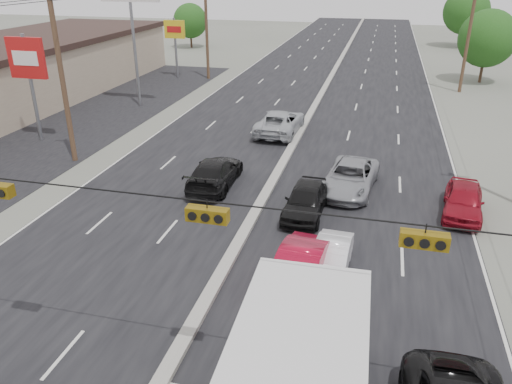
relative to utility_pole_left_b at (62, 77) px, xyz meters
The scene contains 20 objects.
ground 20.18m from the utility_pole_left_b, 50.19° to the right, with size 200.00×200.00×0.00m, color #606356.
road_surface 20.18m from the utility_pole_left_b, 50.19° to the left, with size 20.00×160.00×0.02m, color black.
center_median 20.16m from the utility_pole_left_b, 50.19° to the left, with size 0.50×160.00×0.20m, color gray.
parking_lot 12.10m from the utility_pole_left_b, 114.23° to the left, with size 10.00×42.00×0.02m, color black.
utility_pole_left_b is the anchor object (origin of this frame).
utility_pole_left_c 25.00m from the utility_pole_left_b, 90.00° to the left, with size 1.60×0.30×10.00m.
utility_pole_right_c 35.36m from the utility_pole_left_b, 45.00° to the left, with size 1.60×0.30×10.00m.
traffic_signals 20.45m from the utility_pole_left_b, 47.18° to the right, with size 25.00×0.30×0.54m.
pole_sign_mid 5.41m from the utility_pole_left_b, 146.31° to the left, with size 2.60×0.25×7.00m.
pole_sign_far 25.25m from the utility_pole_left_b, 97.97° to the left, with size 2.20×0.25×6.00m.
tree_left_far 46.01m from the utility_pole_left_b, 101.92° to the left, with size 4.80×4.80×6.12m.
tree_right_mid 40.70m from the utility_pole_left_b, 47.49° to the left, with size 5.60×5.60×7.14m.
tree_right_far 61.95m from the utility_pole_left_b, 62.61° to the left, with size 6.40×6.40×8.16m.
red_sedan 18.87m from the utility_pole_left_b, 32.41° to the right, with size 1.61×4.62×1.52m, color maroon.
queue_car_a 15.92m from the utility_pole_left_b, 14.35° to the right, with size 1.80×4.47×1.52m, color black.
queue_car_b 19.16m from the utility_pole_left_b, 27.29° to the right, with size 1.32×3.78×1.25m, color white.
queue_car_c 17.23m from the utility_pole_left_b, ahead, with size 2.47×5.36×1.49m, color gray.
queue_car_e 22.61m from the utility_pole_left_b, ahead, with size 1.76×4.37×1.49m, color maroon.
oncoming_near 10.62m from the utility_pole_left_b, ahead, with size 2.12×5.21×1.51m, color black.
oncoming_far 14.54m from the utility_pole_left_b, 36.99° to the left, with size 2.72×5.90×1.64m, color #AAAEB2.
Camera 1 is at (5.24, -10.08, 10.92)m, focal length 35.00 mm.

